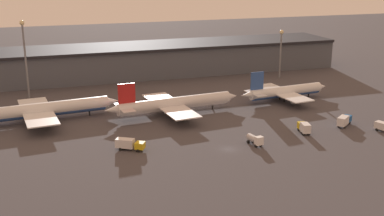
% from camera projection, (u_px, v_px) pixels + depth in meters
% --- Properties ---
extents(ground, '(600.00, 600.00, 0.00)m').
position_uv_depth(ground, '(228.00, 149.00, 130.67)').
color(ground, '#423F44').
extents(terminal_building, '(177.76, 27.86, 13.62)m').
position_uv_depth(terminal_building, '(146.00, 60.00, 217.38)').
color(terminal_building, '#4C515B').
rests_on(terminal_building, ground).
extents(airplane_0, '(49.73, 33.20, 13.01)m').
position_uv_depth(airplane_0, '(42.00, 110.00, 152.97)').
color(airplane_0, white).
rests_on(airplane_0, ground).
extents(airplane_1, '(47.69, 33.01, 12.17)m').
position_uv_depth(airplane_1, '(174.00, 104.00, 160.09)').
color(airplane_1, silver).
rests_on(airplane_1, ground).
extents(airplane_2, '(37.31, 28.26, 11.77)m').
position_uv_depth(airplane_2, '(285.00, 92.00, 176.82)').
color(airplane_2, white).
rests_on(airplane_2, ground).
extents(service_vehicle_0, '(4.04, 6.20, 2.80)m').
position_uv_depth(service_vehicle_0, '(384.00, 127.00, 143.85)').
color(service_vehicle_0, white).
rests_on(service_vehicle_0, ground).
extents(service_vehicle_1, '(3.03, 5.78, 3.02)m').
position_uv_depth(service_vehicle_1, '(255.00, 139.00, 133.26)').
color(service_vehicle_1, white).
rests_on(service_vehicle_1, ground).
extents(service_vehicle_2, '(3.43, 6.45, 3.29)m').
position_uv_depth(service_vehicle_2, '(304.00, 127.00, 142.55)').
color(service_vehicle_2, gold).
rests_on(service_vehicle_2, ground).
extents(service_vehicle_3, '(7.98, 6.15, 3.09)m').
position_uv_depth(service_vehicle_3, '(129.00, 144.00, 129.59)').
color(service_vehicle_3, gold).
rests_on(service_vehicle_3, ground).
extents(service_vehicle_4, '(7.57, 6.54, 3.27)m').
position_uv_depth(service_vehicle_4, '(344.00, 120.00, 149.02)').
color(service_vehicle_4, '#195199').
rests_on(service_vehicle_4, ground).
extents(lamp_post_0, '(1.80, 1.80, 28.93)m').
position_uv_depth(lamp_post_0, '(25.00, 50.00, 175.83)').
color(lamp_post_0, slate).
rests_on(lamp_post_0, ground).
extents(lamp_post_1, '(1.80, 1.80, 21.19)m').
position_uv_depth(lamp_post_1, '(281.00, 47.00, 208.64)').
color(lamp_post_1, slate).
rests_on(lamp_post_1, ground).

